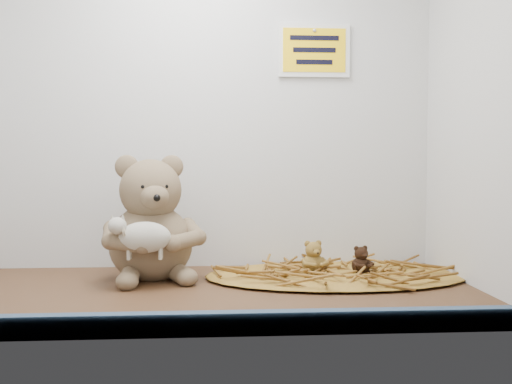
{
  "coord_description": "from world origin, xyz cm",
  "views": [
    {
      "loc": [
        5.58,
        -115.57,
        26.64
      ],
      "look_at": [
        13.57,
        4.41,
        20.34
      ],
      "focal_mm": 40.0,
      "sensor_mm": 36.0,
      "label": 1
    }
  ],
  "objects": [
    {
      "name": "main_teddy",
      "position": [
        -9.83,
        14.69,
        14.15
      ],
      "size": [
        28.28,
        29.18,
        28.3
      ],
      "primitive_type": null,
      "rotation": [
        0.0,
        0.0,
        0.26
      ],
      "color": "#8A6F55",
      "rests_on": "shelf_floor"
    },
    {
      "name": "alcove_shell",
      "position": [
        0.0,
        9.0,
        45.0
      ],
      "size": [
        120.4,
        60.2,
        90.4
      ],
      "color": "#402816",
      "rests_on": "ground"
    },
    {
      "name": "front_rail",
      "position": [
        0.0,
        -28.8,
        1.8
      ],
      "size": [
        119.28,
        2.2,
        3.6
      ],
      "primitive_type": "cube",
      "color": "#354F67",
      "rests_on": "shelf_floor"
    },
    {
      "name": "mini_teddy_tan",
      "position": [
        27.39,
        13.55,
        5.05
      ],
      "size": [
        7.64,
        7.9,
        7.74
      ],
      "primitive_type": null,
      "rotation": [
        0.0,
        0.0,
        0.24
      ],
      "color": "olive",
      "rests_on": "straw_bed"
    },
    {
      "name": "wall_sign",
      "position": [
        30.0,
        29.4,
        55.0
      ],
      "size": [
        16.0,
        1.2,
        11.0
      ],
      "primitive_type": "cube",
      "color": "yellow",
      "rests_on": "back_wall"
    },
    {
      "name": "mini_teddy_brown",
      "position": [
        38.53,
        13.35,
        4.4
      ],
      "size": [
        6.69,
        6.87,
        6.43
      ],
      "primitive_type": null,
      "rotation": [
        0.0,
        0.0,
        0.33
      ],
      "color": "black",
      "rests_on": "straw_bed"
    },
    {
      "name": "toy_lamb",
      "position": [
        -9.83,
        4.55,
        10.88
      ],
      "size": [
        14.27,
        8.71,
        9.22
      ],
      "primitive_type": null,
      "color": "#BCB8A9",
      "rests_on": "main_teddy"
    },
    {
      "name": "straw_bed",
      "position": [
        32.96,
        13.45,
        0.59
      ],
      "size": [
        61.09,
        35.47,
        1.18
      ],
      "primitive_type": "ellipsoid",
      "color": "olive",
      "rests_on": "shelf_floor"
    }
  ]
}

